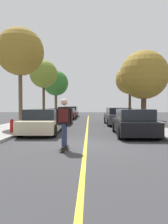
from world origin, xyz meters
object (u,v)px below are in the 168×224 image
Objects in this scene: parked_car_right_nearest at (134,123)px; skateboard at (64,148)px; parked_car_left_nearest at (43,122)px; fire_hydrant at (12,126)px; parked_car_right_near at (118,116)px; street_tree_left_far at (56,83)px; parked_car_left_farthest at (71,111)px; street_tree_right_near at (130,80)px; street_tree_right_nearest at (144,75)px; street_tree_left_nearest at (20,52)px; parked_car_left_near at (59,116)px; skateboarder at (64,120)px; parked_car_left_far at (66,114)px; street_tree_left_near at (44,74)px.

skateboard is at bearing -130.30° from parked_car_right_nearest.
parked_car_left_nearest is 1.69m from fire_hydrant.
street_tree_left_far is at bearing 118.10° from parked_car_right_near.
parked_car_left_farthest is at bearing 104.53° from parked_car_right_nearest.
street_tree_right_near is (7.08, 11.93, 3.72)m from parked_car_left_nearest.
parked_car_right_nearest is at bearing -108.11° from street_tree_right_nearest.
street_tree_left_nearest is at bearing -90.00° from street_tree_left_far.
parked_car_left_near is 0.65× the size of street_tree_left_nearest.
skateboarder is at bearing -130.05° from parked_car_right_nearest.
street_tree_left_far is at bearing 96.71° from parked_car_left_nearest.
parked_car_left_far is 0.70× the size of street_tree_right_near.
street_tree_right_near is at bearing 59.31° from parked_car_left_nearest.
parked_car_right_near is at bearing 43.11° from fire_hydrant.
parked_car_left_far is at bearing -89.98° from parked_car_left_farthest.
street_tree_right_near reaches higher than parked_car_left_near.
parked_car_right_nearest is 0.66× the size of street_tree_left_far.
parked_car_right_nearest is at bearing -9.44° from parked_car_left_nearest.
parked_car_left_far is 0.93× the size of parked_car_left_farthest.
parked_car_left_far is 0.67× the size of street_tree_left_near.
skateboarder is at bearing -80.40° from street_tree_left_far.
parked_car_left_near is 7.02m from fire_hydrant.
parked_car_right_nearest is 4.94× the size of skateboard.
parked_car_left_near is 1.05× the size of parked_car_right_nearest.
parked_car_right_near is 9.65m from street_tree_left_near.
street_tree_right_near is (9.26, 9.13, -0.87)m from street_tree_left_nearest.
skateboard is (3.91, -7.35, -5.16)m from street_tree_left_nearest.
parked_car_left_nearest is 4.90m from skateboard.
street_tree_right_near is 15.80m from fire_hydrant.
street_tree_left_nearest is (-2.18, -3.30, 4.59)m from parked_car_left_near.
parked_car_right_near is (4.90, 5.24, 0.03)m from parked_car_left_nearest.
skateboarder is (-5.35, -10.43, -2.98)m from street_tree_right_nearest.
street_tree_right_nearest is at bearing 71.89° from parked_car_right_nearest.
street_tree_left_near is 9.40m from street_tree_right_near.
street_tree_left_far is at bearing 108.99° from parked_car_left_far.
parked_car_left_near is at bearing 170.00° from parked_car_right_near.
street_tree_left_nearest reaches higher than fire_hydrant.
parked_car_right_near is (4.90, -6.93, 0.07)m from parked_car_left_far.
parked_car_left_farthest is at bearing 90.02° from parked_car_left_far.
parked_car_left_near is at bearing -90.00° from parked_car_left_farthest.
parked_car_right_nearest is 13.85m from street_tree_left_near.
parked_car_left_far is at bearing 138.22° from street_tree_right_nearest.
parked_car_right_near is 4.98× the size of skateboard.
street_tree_left_far is at bearing 90.00° from street_tree_left_nearest.
parked_car_left_far is at bearing 83.37° from fire_hydrant.
street_tree_left_nearest is (-7.08, 3.62, 4.58)m from parked_car_right_nearest.
parked_car_right_near reaches higher than parked_car_left_nearest.
parked_car_right_nearest reaches higher than fire_hydrant.
fire_hydrant is at bearing -136.89° from parked_car_right_near.
parked_car_right_near is at bearing 89.99° from parked_car_right_nearest.
street_tree_left_near is at bearing 101.88° from parked_car_left_nearest.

